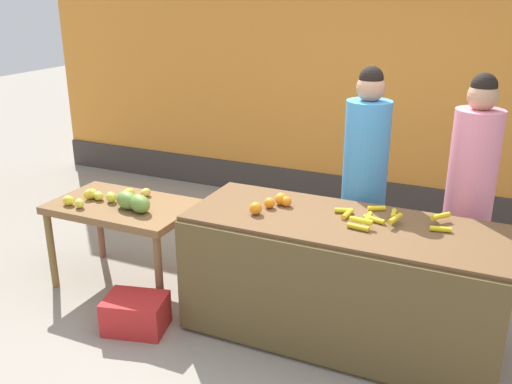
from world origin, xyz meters
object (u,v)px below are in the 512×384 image
object	(u,v)px
vendor_woman_pink_shirt	(469,199)
produce_sack	(249,246)
vendor_woman_blue_shirt	(364,186)
produce_crate	(136,314)

from	to	relation	value
vendor_woman_pink_shirt	produce_sack	size ratio (longest dim) A/B	4.10
vendor_woman_blue_shirt	produce_sack	bearing A→B (deg)	-179.92
vendor_woman_blue_shirt	produce_sack	distance (m)	1.22
produce_crate	produce_sack	distance (m)	1.25
vendor_woman_blue_shirt	vendor_woman_pink_shirt	bearing A→B (deg)	4.08
vendor_woman_pink_shirt	vendor_woman_blue_shirt	bearing A→B (deg)	-175.92
vendor_woman_blue_shirt	vendor_woman_pink_shirt	xyz separation A→B (m)	(0.76, 0.05, -0.01)
vendor_woman_blue_shirt	vendor_woman_pink_shirt	world-z (taller)	vendor_woman_blue_shirt
vendor_woman_blue_shirt	produce_crate	size ratio (longest dim) A/B	4.21
vendor_woman_pink_shirt	produce_crate	xyz separation A→B (m)	(-2.10, -1.25, -0.80)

